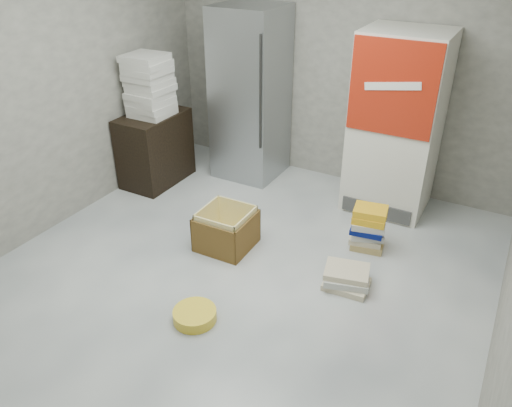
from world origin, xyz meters
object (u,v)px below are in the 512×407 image
object	(u,v)px
steel_fridge	(251,95)
phonebook_stack_main	(368,228)
cardboard_box	(226,232)
coke_cooler	(396,124)
wood_shelf	(155,148)

from	to	relation	value
steel_fridge	phonebook_stack_main	bearing A→B (deg)	-27.34
cardboard_box	coke_cooler	bearing A→B (deg)	53.51
phonebook_stack_main	cardboard_box	world-z (taller)	phonebook_stack_main
coke_cooler	wood_shelf	xyz separation A→B (m)	(-2.48, -0.72, -0.50)
coke_cooler	wood_shelf	bearing A→B (deg)	-163.72
coke_cooler	phonebook_stack_main	world-z (taller)	coke_cooler
coke_cooler	cardboard_box	xyz separation A→B (m)	(-1.06, -1.49, -0.75)
steel_fridge	coke_cooler	xyz separation A→B (m)	(1.65, -0.01, -0.05)
phonebook_stack_main	cardboard_box	size ratio (longest dim) A/B	0.89
phonebook_stack_main	coke_cooler	bearing A→B (deg)	82.55
steel_fridge	phonebook_stack_main	world-z (taller)	steel_fridge
coke_cooler	phonebook_stack_main	size ratio (longest dim) A/B	4.23
phonebook_stack_main	cardboard_box	xyz separation A→B (m)	(-1.15, -0.60, -0.06)
steel_fridge	phonebook_stack_main	distance (m)	2.08
cardboard_box	phonebook_stack_main	bearing A→B (deg)	26.63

